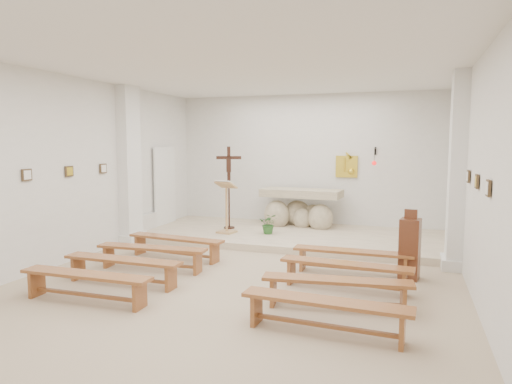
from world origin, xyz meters
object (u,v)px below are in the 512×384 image
(bench_left_second, at_px, (152,252))
(bench_right_third, at_px, (337,286))
(bench_right_front, at_px, (352,256))
(bench_right_fourth, at_px, (325,308))
(bench_right_second, at_px, (345,270))
(bench_left_third, at_px, (123,265))
(altar, at_px, (300,211))
(donation_pedestal, at_px, (410,248))
(bench_left_fourth, at_px, (86,280))
(bench_left_front, at_px, (176,242))
(lectern, at_px, (226,207))
(crucifix_stand, at_px, (229,181))

(bench_left_second, distance_m, bench_right_third, 3.51)
(bench_right_front, relative_size, bench_right_fourth, 0.99)
(bench_right_second, relative_size, bench_right_third, 1.00)
(bench_left_third, bearing_deg, bench_left_second, 90.32)
(altar, distance_m, donation_pedestal, 4.26)
(bench_right_front, height_order, bench_left_third, same)
(bench_left_fourth, bearing_deg, altar, 73.52)
(altar, height_order, bench_left_second, altar)
(bench_left_front, relative_size, bench_left_second, 1.00)
(altar, distance_m, bench_right_second, 4.60)
(bench_left_third, bearing_deg, lectern, 86.43)
(bench_left_fourth, bearing_deg, crucifix_stand, 88.16)
(bench_right_third, bearing_deg, bench_left_front, 145.59)
(bench_right_second, height_order, bench_left_third, same)
(crucifix_stand, relative_size, bench_right_fourth, 0.99)
(bench_left_front, bearing_deg, bench_left_fourth, -84.08)
(bench_left_third, height_order, bench_right_fourth, same)
(bench_right_second, bearing_deg, lectern, 141.82)
(crucifix_stand, distance_m, bench_right_second, 4.85)
(bench_left_front, distance_m, bench_left_fourth, 2.61)
(crucifix_stand, height_order, bench_right_second, crucifix_stand)
(bench_right_front, bearing_deg, bench_left_front, -179.77)
(crucifix_stand, height_order, bench_right_fourth, crucifix_stand)
(lectern, bearing_deg, bench_right_front, -21.89)
(bench_left_second, height_order, bench_right_third, same)
(bench_left_front, relative_size, bench_left_fourth, 1.01)
(bench_right_fourth, bearing_deg, bench_left_front, 145.56)
(bench_left_second, height_order, bench_left_fourth, same)
(bench_left_third, bearing_deg, bench_left_fourth, -89.68)
(bench_right_second, bearing_deg, altar, 115.78)
(bench_left_second, distance_m, bench_left_third, 0.87)
(bench_left_front, height_order, bench_left_fourth, same)
(altar, height_order, bench_right_front, altar)
(crucifix_stand, relative_size, donation_pedestal, 1.72)
(altar, xyz_separation_m, bench_left_third, (-1.69, -5.13, -0.23))
(lectern, relative_size, bench_left_front, 0.61)
(bench_left_front, xyz_separation_m, bench_right_fourth, (3.40, -2.61, 0.00))
(bench_left_front, xyz_separation_m, bench_right_second, (3.40, -0.87, 0.00))
(crucifix_stand, bearing_deg, bench_right_second, -61.29)
(lectern, bearing_deg, donation_pedestal, -15.18)
(altar, bearing_deg, bench_right_third, -67.36)
(bench_right_front, xyz_separation_m, bench_right_second, (0.00, -0.87, 0.00))
(bench_left_second, relative_size, bench_right_third, 1.00)
(altar, height_order, lectern, lectern)
(lectern, relative_size, bench_right_fourth, 0.62)
(altar, height_order, bench_left_fourth, altar)
(lectern, bearing_deg, bench_right_third, -39.53)
(bench_left_front, xyz_separation_m, bench_left_third, (0.00, -1.74, 0.00))
(bench_right_front, bearing_deg, bench_left_fourth, -142.26)
(bench_left_front, relative_size, bench_right_third, 1.00)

